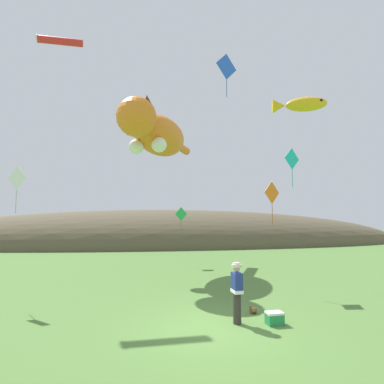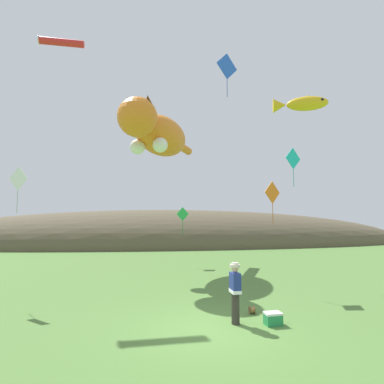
# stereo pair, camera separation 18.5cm
# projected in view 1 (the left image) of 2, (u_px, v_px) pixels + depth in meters

# --- Properties ---
(ground_plane) EXTENTS (120.00, 120.00, 0.00)m
(ground_plane) POSITION_uv_depth(u_px,v_px,m) (212.00, 329.00, 8.41)
(ground_plane) COLOR #517A38
(distant_hill_ridge) EXTENTS (59.45, 14.68, 7.98)m
(distant_hill_ridge) POSITION_uv_depth(u_px,v_px,m) (164.00, 244.00, 34.86)
(distant_hill_ridge) COLOR brown
(distant_hill_ridge) RESTS_ON ground
(festival_attendant) EXTENTS (0.30, 0.44, 1.77)m
(festival_attendant) POSITION_uv_depth(u_px,v_px,m) (237.00, 291.00, 8.88)
(festival_attendant) COLOR #332D28
(festival_attendant) RESTS_ON ground
(kite_spool) EXTENTS (0.16, 0.25, 0.25)m
(kite_spool) POSITION_uv_depth(u_px,v_px,m) (253.00, 310.00, 9.73)
(kite_spool) COLOR olive
(kite_spool) RESTS_ON ground
(picnic_cooler) EXTENTS (0.52, 0.37, 0.36)m
(picnic_cooler) POSITION_uv_depth(u_px,v_px,m) (275.00, 318.00, 8.75)
(picnic_cooler) COLOR #268C4C
(picnic_cooler) RESTS_ON ground
(kite_giant_cat) EXTENTS (4.94, 8.57, 2.82)m
(kite_giant_cat) POSITION_uv_depth(u_px,v_px,m) (156.00, 134.00, 18.16)
(kite_giant_cat) COLOR orange
(kite_fish_windsock) EXTENTS (2.61, 1.45, 0.78)m
(kite_fish_windsock) POSITION_uv_depth(u_px,v_px,m) (300.00, 104.00, 14.35)
(kite_fish_windsock) COLOR gold
(kite_tube_streamer) EXTENTS (2.20, 0.51, 0.44)m
(kite_tube_streamer) POSITION_uv_depth(u_px,v_px,m) (59.00, 41.00, 15.06)
(kite_tube_streamer) COLOR red
(kite_diamond_blue) EXTENTS (1.20, 0.62, 2.24)m
(kite_diamond_blue) POSITION_uv_depth(u_px,v_px,m) (226.00, 67.00, 14.90)
(kite_diamond_blue) COLOR blue
(kite_diamond_green) EXTENTS (0.85, 0.38, 1.82)m
(kite_diamond_green) POSITION_uv_depth(u_px,v_px,m) (181.00, 214.00, 19.71)
(kite_diamond_green) COLOR green
(kite_diamond_orange) EXTENTS (0.87, 0.49, 1.89)m
(kite_diamond_orange) POSITION_uv_depth(u_px,v_px,m) (272.00, 193.00, 13.06)
(kite_diamond_orange) COLOR orange
(kite_diamond_white) EXTENTS (0.87, 0.49, 1.89)m
(kite_diamond_white) POSITION_uv_depth(u_px,v_px,m) (17.00, 179.00, 11.83)
(kite_diamond_white) COLOR white
(kite_diamond_teal) EXTENTS (1.02, 0.49, 2.02)m
(kite_diamond_teal) POSITION_uv_depth(u_px,v_px,m) (292.00, 159.00, 15.26)
(kite_diamond_teal) COLOR #19BFBF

